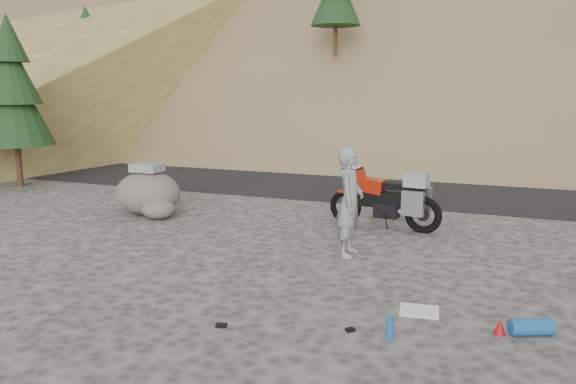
# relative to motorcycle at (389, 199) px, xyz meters

# --- Properties ---
(ground) EXTENTS (140.00, 140.00, 0.00)m
(ground) POSITION_rel_motorcycle_xyz_m (-0.41, -3.41, -0.63)
(ground) COLOR #3B3937
(ground) RESTS_ON ground
(road) EXTENTS (120.00, 7.00, 0.05)m
(road) POSITION_rel_motorcycle_xyz_m (-0.41, 5.59, -0.63)
(road) COLOR black
(road) RESTS_ON ground
(conifer_verge) EXTENTS (2.20, 2.20, 5.04)m
(conifer_verge) POSITION_rel_motorcycle_xyz_m (-11.41, 1.09, 2.26)
(conifer_verge) COLOR #352213
(conifer_verge) RESTS_ON ground
(motorcycle) EXTENTS (2.47, 0.90, 1.47)m
(motorcycle) POSITION_rel_motorcycle_xyz_m (0.00, 0.00, 0.00)
(motorcycle) COLOR black
(motorcycle) RESTS_ON ground
(man) EXTENTS (0.49, 0.73, 1.94)m
(man) POSITION_rel_motorcycle_xyz_m (-0.27, -2.17, -0.63)
(man) COLOR gray
(man) RESTS_ON ground
(boulder) EXTENTS (1.78, 1.59, 1.19)m
(boulder) POSITION_rel_motorcycle_xyz_m (-5.51, -0.71, -0.11)
(boulder) COLOR #5C554F
(boulder) RESTS_ON ground
(small_rock) EXTENTS (1.01, 0.97, 0.47)m
(small_rock) POSITION_rel_motorcycle_xyz_m (-5.04, -1.03, -0.39)
(small_rock) COLOR #5C554F
(small_rock) RESTS_ON ground
(gear_white_cloth) EXTENTS (0.56, 0.51, 0.02)m
(gear_white_cloth) POSITION_rel_motorcycle_xyz_m (1.29, -4.29, -0.62)
(gear_white_cloth) COLOR white
(gear_white_cloth) RESTS_ON ground
(gear_blue_mat) EXTENTS (0.56, 0.40, 0.21)m
(gear_blue_mat) POSITION_rel_motorcycle_xyz_m (2.65, -4.54, -0.53)
(gear_blue_mat) COLOR #19579B
(gear_blue_mat) RESTS_ON ground
(gear_bottle) EXTENTS (0.10, 0.10, 0.25)m
(gear_bottle) POSITION_rel_motorcycle_xyz_m (1.08, -5.23, -0.50)
(gear_bottle) COLOR #19579B
(gear_bottle) RESTS_ON ground
(gear_funnel) EXTENTS (0.19, 0.19, 0.20)m
(gear_funnel) POSITION_rel_motorcycle_xyz_m (2.30, -4.65, -0.53)
(gear_funnel) COLOR #A80B17
(gear_funnel) RESTS_ON ground
(gear_glove_a) EXTENTS (0.15, 0.12, 0.04)m
(gear_glove_a) POSITION_rel_motorcycle_xyz_m (-0.94, -5.69, -0.61)
(gear_glove_a) COLOR black
(gear_glove_a) RESTS_ON ground
(gear_glove_b) EXTENTS (0.13, 0.13, 0.04)m
(gear_glove_b) POSITION_rel_motorcycle_xyz_m (0.59, -5.23, -0.61)
(gear_glove_b) COLOR black
(gear_glove_b) RESTS_ON ground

